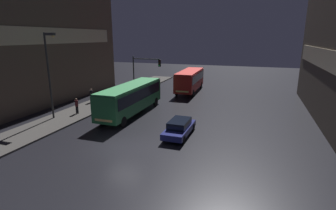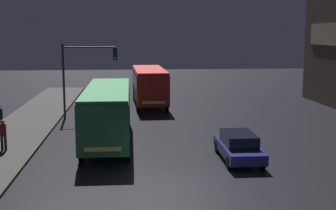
{
  "view_description": "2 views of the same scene",
  "coord_description": "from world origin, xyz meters",
  "px_view_note": "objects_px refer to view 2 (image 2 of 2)",
  "views": [
    {
      "loc": [
        9.11,
        -16.18,
        8.07
      ],
      "look_at": [
        0.96,
        7.77,
        1.44
      ],
      "focal_mm": 28.0,
      "sensor_mm": 36.0,
      "label": 1
    },
    {
      "loc": [
        -2.04,
        -18.56,
        6.34
      ],
      "look_at": [
        0.17,
        7.61,
        2.2
      ],
      "focal_mm": 50.0,
      "sensor_mm": 36.0,
      "label": 2
    }
  ],
  "objects_px": {
    "bus_near": "(108,109)",
    "traffic_light_main": "(84,66)",
    "car_taxi": "(239,146)",
    "bus_far": "(149,83)",
    "pedestrian_mid": "(3,133)"
  },
  "relations": [
    {
      "from": "bus_near",
      "to": "car_taxi",
      "type": "height_order",
      "value": "bus_near"
    },
    {
      "from": "traffic_light_main",
      "to": "bus_far",
      "type": "bearing_deg",
      "value": 47.72
    },
    {
      "from": "traffic_light_main",
      "to": "car_taxi",
      "type": "bearing_deg",
      "value": -54.96
    },
    {
      "from": "traffic_light_main",
      "to": "bus_near",
      "type": "bearing_deg",
      "value": -75.56
    },
    {
      "from": "bus_far",
      "to": "bus_near",
      "type": "bearing_deg",
      "value": 75.73
    },
    {
      "from": "pedestrian_mid",
      "to": "car_taxi",
      "type": "bearing_deg",
      "value": 51.95
    },
    {
      "from": "bus_far",
      "to": "pedestrian_mid",
      "type": "distance_m",
      "value": 17.63
    },
    {
      "from": "bus_near",
      "to": "traffic_light_main",
      "type": "xyz_separation_m",
      "value": [
        -2.03,
        7.88,
        1.86
      ]
    },
    {
      "from": "bus_near",
      "to": "pedestrian_mid",
      "type": "relative_size",
      "value": 6.67
    },
    {
      "from": "car_taxi",
      "to": "bus_far",
      "type": "bearing_deg",
      "value": -77.94
    },
    {
      "from": "pedestrian_mid",
      "to": "traffic_light_main",
      "type": "xyz_separation_m",
      "value": [
        3.34,
        9.99,
        2.72
      ]
    },
    {
      "from": "bus_far",
      "to": "traffic_light_main",
      "type": "distance_m",
      "value": 7.68
    },
    {
      "from": "bus_far",
      "to": "pedestrian_mid",
      "type": "bearing_deg",
      "value": 59.99
    },
    {
      "from": "car_taxi",
      "to": "pedestrian_mid",
      "type": "distance_m",
      "value": 12.22
    },
    {
      "from": "traffic_light_main",
      "to": "pedestrian_mid",
      "type": "bearing_deg",
      "value": -108.48
    }
  ]
}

